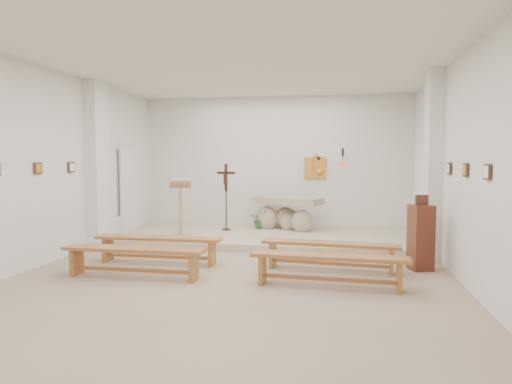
% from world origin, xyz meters
% --- Properties ---
extents(ground, '(7.00, 10.00, 0.00)m').
position_xyz_m(ground, '(0.00, 0.00, 0.00)').
color(ground, tan).
rests_on(ground, ground).
extents(wall_left, '(0.02, 10.00, 3.50)m').
position_xyz_m(wall_left, '(-3.49, 0.00, 1.75)').
color(wall_left, white).
rests_on(wall_left, ground).
extents(wall_right, '(0.02, 10.00, 3.50)m').
position_xyz_m(wall_right, '(3.49, 0.00, 1.75)').
color(wall_right, white).
rests_on(wall_right, ground).
extents(wall_back, '(7.00, 0.02, 3.50)m').
position_xyz_m(wall_back, '(0.00, 4.99, 1.75)').
color(wall_back, white).
rests_on(wall_back, ground).
extents(ceiling, '(7.00, 10.00, 0.02)m').
position_xyz_m(ceiling, '(0.00, 0.00, 3.49)').
color(ceiling, silver).
rests_on(ceiling, wall_back).
extents(sanctuary_platform, '(6.98, 3.00, 0.15)m').
position_xyz_m(sanctuary_platform, '(0.00, 3.50, 0.07)').
color(sanctuary_platform, '#BCB091').
rests_on(sanctuary_platform, ground).
extents(pilaster_left, '(0.26, 0.55, 3.50)m').
position_xyz_m(pilaster_left, '(-3.37, 2.00, 1.75)').
color(pilaster_left, white).
rests_on(pilaster_left, ground).
extents(pilaster_right, '(0.26, 0.55, 3.50)m').
position_xyz_m(pilaster_right, '(3.37, 2.00, 1.75)').
color(pilaster_right, white).
rests_on(pilaster_right, ground).
extents(gold_wall_relief, '(0.55, 0.04, 0.55)m').
position_xyz_m(gold_wall_relief, '(1.05, 4.96, 1.65)').
color(gold_wall_relief, gold).
rests_on(gold_wall_relief, wall_back).
extents(sanctuary_lamp, '(0.11, 0.36, 0.44)m').
position_xyz_m(sanctuary_lamp, '(1.75, 4.71, 1.81)').
color(sanctuary_lamp, black).
rests_on(sanctuary_lamp, wall_back).
extents(station_frame_left_mid, '(0.03, 0.20, 0.20)m').
position_xyz_m(station_frame_left_mid, '(-3.47, 0.20, 1.72)').
color(station_frame_left_mid, '#422F1D').
rests_on(station_frame_left_mid, wall_left).
extents(station_frame_left_rear, '(0.03, 0.20, 0.20)m').
position_xyz_m(station_frame_left_rear, '(-3.47, 1.20, 1.72)').
color(station_frame_left_rear, '#422F1D').
rests_on(station_frame_left_rear, wall_left).
extents(station_frame_right_front, '(0.03, 0.20, 0.20)m').
position_xyz_m(station_frame_right_front, '(3.47, -0.80, 1.72)').
color(station_frame_right_front, '#422F1D').
rests_on(station_frame_right_front, wall_right).
extents(station_frame_right_mid, '(0.03, 0.20, 0.20)m').
position_xyz_m(station_frame_right_mid, '(3.47, 0.20, 1.72)').
color(station_frame_right_mid, '#422F1D').
rests_on(station_frame_right_mid, wall_right).
extents(station_frame_right_rear, '(0.03, 0.20, 0.20)m').
position_xyz_m(station_frame_right_rear, '(3.47, 1.20, 1.72)').
color(station_frame_right_rear, '#422F1D').
rests_on(station_frame_right_rear, wall_right).
extents(radiator_left, '(0.10, 0.85, 0.52)m').
position_xyz_m(radiator_left, '(-3.43, 2.70, 0.27)').
color(radiator_left, silver).
rests_on(radiator_left, ground).
extents(radiator_right, '(0.10, 0.85, 0.52)m').
position_xyz_m(radiator_right, '(3.43, 2.70, 0.27)').
color(radiator_right, silver).
rests_on(radiator_right, ground).
extents(altar, '(1.80, 1.23, 0.87)m').
position_xyz_m(altar, '(0.41, 4.23, 0.48)').
color(altar, '#BCB08F').
rests_on(altar, sanctuary_platform).
extents(lectern, '(0.55, 0.51, 1.29)m').
position_xyz_m(lectern, '(-1.80, 2.73, 0.79)').
color(lectern, tan).
rests_on(lectern, sanctuary_platform).
extents(crucifix_stand, '(0.47, 0.21, 1.61)m').
position_xyz_m(crucifix_stand, '(-1.03, 3.80, 1.08)').
color(crucifix_stand, '#351D11').
rests_on(crucifix_stand, sanctuary_platform).
extents(potted_plant, '(0.46, 0.42, 0.46)m').
position_xyz_m(potted_plant, '(-0.26, 4.20, 0.38)').
color(potted_plant, '#285D25').
rests_on(potted_plant, sanctuary_platform).
extents(donation_pedestal, '(0.43, 0.43, 1.28)m').
position_xyz_m(donation_pedestal, '(3.03, 1.11, 0.56)').
color(donation_pedestal, brown).
rests_on(donation_pedestal, ground).
extents(bench_left_front, '(2.30, 0.37, 0.48)m').
position_xyz_m(bench_left_front, '(-1.52, 0.77, 0.36)').
color(bench_left_front, '#9E632D').
rests_on(bench_left_front, ground).
extents(bench_right_front, '(2.32, 0.58, 0.48)m').
position_xyz_m(bench_right_front, '(1.52, 0.77, 0.36)').
color(bench_right_front, '#9E632D').
rests_on(bench_right_front, ground).
extents(bench_left_second, '(2.30, 0.38, 0.48)m').
position_xyz_m(bench_left_second, '(-1.52, -0.25, 0.36)').
color(bench_left_second, '#9E632D').
rests_on(bench_left_second, ground).
extents(bench_right_second, '(2.31, 0.47, 0.48)m').
position_xyz_m(bench_right_second, '(1.52, -0.25, 0.36)').
color(bench_right_second, '#9E632D').
rests_on(bench_right_second, ground).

